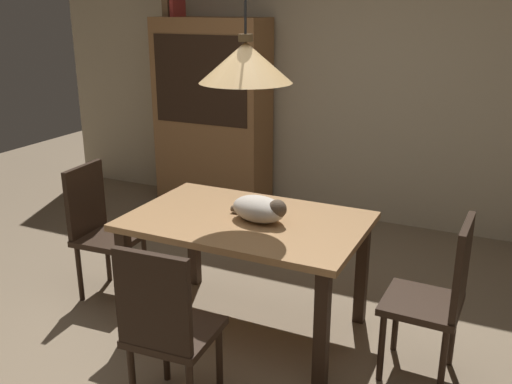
% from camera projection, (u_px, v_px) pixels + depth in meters
% --- Properties ---
extents(ground, '(10.00, 10.00, 0.00)m').
position_uv_depth(ground, '(210.00, 358.00, 3.28)').
color(ground, '#847056').
extents(back_wall, '(6.40, 0.10, 2.90)m').
position_uv_depth(back_wall, '(351.00, 64.00, 5.10)').
color(back_wall, beige).
rests_on(back_wall, ground).
extents(dining_table, '(1.40, 0.90, 0.75)m').
position_uv_depth(dining_table, '(247.00, 234.00, 3.39)').
color(dining_table, '#A87A4C').
rests_on(dining_table, ground).
extents(chair_near_front, '(0.43, 0.43, 0.93)m').
position_uv_depth(chair_near_front, '(166.00, 325.00, 2.68)').
color(chair_near_front, black).
rests_on(chair_near_front, ground).
extents(chair_left_side, '(0.42, 0.42, 0.93)m').
position_uv_depth(chair_left_side, '(100.00, 225.00, 3.89)').
color(chair_left_side, black).
rests_on(chair_left_side, ground).
extents(chair_right_side, '(0.41, 0.41, 0.93)m').
position_uv_depth(chair_right_side, '(438.00, 293.00, 2.97)').
color(chair_right_side, black).
rests_on(chair_right_side, ground).
extents(cat_sleeping, '(0.40, 0.28, 0.16)m').
position_uv_depth(cat_sleeping, '(260.00, 209.00, 3.29)').
color(cat_sleeping, beige).
rests_on(cat_sleeping, dining_table).
extents(pendant_lamp, '(0.52, 0.52, 1.30)m').
position_uv_depth(pendant_lamp, '(246.00, 62.00, 3.07)').
color(pendant_lamp, '#E5B775').
extents(hutch_bookcase, '(1.12, 0.45, 1.85)m').
position_uv_depth(hutch_bookcase, '(213.00, 120.00, 5.50)').
color(hutch_bookcase, olive).
rests_on(hutch_bookcase, ground).
extents(book_brown_thick, '(0.06, 0.24, 0.22)m').
position_uv_depth(book_brown_thick, '(172.00, 4.00, 5.34)').
color(book_brown_thick, brown).
rests_on(book_brown_thick, hutch_bookcase).
extents(book_red_tall, '(0.04, 0.22, 0.28)m').
position_uv_depth(book_red_tall, '(177.00, 1.00, 5.30)').
color(book_red_tall, '#B73833').
rests_on(book_red_tall, hutch_bookcase).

